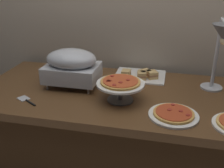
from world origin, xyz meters
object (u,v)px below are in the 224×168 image
object	(u,v)px
heat_lamp	(223,41)
pizza_plate_front	(174,114)
chafing_dish	(72,65)
sauce_cup_far	(51,70)
serving_spatula	(27,100)
pizza_plate_raised_stand	(120,85)
sandwich_platter	(141,75)

from	to	relation	value
heat_lamp	pizza_plate_front	size ratio (longest dim) A/B	1.73
chafing_dish	pizza_plate_front	world-z (taller)	chafing_dish
sauce_cup_far	serving_spatula	world-z (taller)	sauce_cup_far
chafing_dish	pizza_plate_front	size ratio (longest dim) A/B	1.30
chafing_dish	heat_lamp	bearing A→B (deg)	1.13
chafing_dish	sauce_cup_far	xyz separation A→B (m)	(-0.25, 0.20, -0.13)
heat_lamp	pizza_plate_front	distance (m)	0.51
pizza_plate_raised_stand	serving_spatula	size ratio (longest dim) A/B	1.76
sandwich_platter	pizza_plate_front	bearing A→B (deg)	-64.77
pizza_plate_front	serving_spatula	distance (m)	0.86
heat_lamp	sauce_cup_far	xyz separation A→B (m)	(-1.16, 0.18, -0.34)
pizza_plate_raised_stand	sandwich_platter	world-z (taller)	pizza_plate_raised_stand
pizza_plate_front	serving_spatula	bearing A→B (deg)	-179.44
sandwich_platter	sauce_cup_far	bearing A→B (deg)	-176.01
chafing_dish	serving_spatula	bearing A→B (deg)	-124.16
chafing_dish	heat_lamp	distance (m)	0.93
chafing_dish	pizza_plate_raised_stand	distance (m)	0.39
sandwich_platter	sauce_cup_far	size ratio (longest dim) A/B	5.75
pizza_plate_raised_stand	sauce_cup_far	size ratio (longest dim) A/B	4.52
pizza_plate_front	pizza_plate_raised_stand	bearing A→B (deg)	158.42
sandwich_platter	sauce_cup_far	world-z (taller)	sandwich_platter
heat_lamp	sandwich_platter	distance (m)	0.63
heat_lamp	pizza_plate_raised_stand	distance (m)	0.63
sandwich_platter	chafing_dish	bearing A→B (deg)	-150.28
sandwich_platter	serving_spatula	distance (m)	0.81
chafing_dish	sauce_cup_far	bearing A→B (deg)	141.79
sandwich_platter	sauce_cup_far	xyz separation A→B (m)	(-0.68, -0.05, -0.00)
sauce_cup_far	serving_spatula	bearing A→B (deg)	-82.78
pizza_plate_front	sauce_cup_far	world-z (taller)	same
sauce_cup_far	serving_spatula	size ratio (longest dim) A/B	0.39
sauce_cup_far	heat_lamp	bearing A→B (deg)	-8.79
serving_spatula	sauce_cup_far	bearing A→B (deg)	97.22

